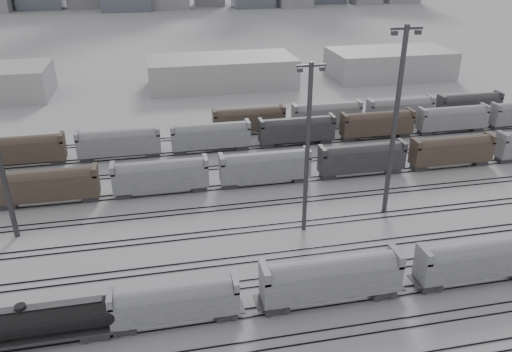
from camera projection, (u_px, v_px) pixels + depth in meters
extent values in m
plane|color=#AFAFB4|center=(258.00, 318.00, 53.72)|extent=(900.00, 900.00, 0.00)
cube|color=black|center=(268.00, 349.00, 49.51)|extent=(220.00, 0.07, 0.16)
cube|color=black|center=(265.00, 339.00, 50.78)|extent=(220.00, 0.07, 0.16)
cube|color=black|center=(258.00, 316.00, 53.93)|extent=(220.00, 0.07, 0.16)
cube|color=black|center=(255.00, 307.00, 55.20)|extent=(220.00, 0.07, 0.16)
cube|color=black|center=(249.00, 287.00, 58.36)|extent=(220.00, 0.07, 0.16)
cube|color=black|center=(246.00, 280.00, 59.63)|extent=(220.00, 0.07, 0.16)
cube|color=black|center=(241.00, 263.00, 62.78)|extent=(220.00, 0.07, 0.16)
cube|color=black|center=(239.00, 257.00, 64.05)|extent=(220.00, 0.07, 0.16)
cube|color=black|center=(232.00, 234.00, 68.98)|extent=(220.00, 0.07, 0.16)
cube|color=black|center=(230.00, 229.00, 70.25)|extent=(220.00, 0.07, 0.16)
cube|color=black|center=(225.00, 210.00, 75.17)|extent=(220.00, 0.07, 0.16)
cube|color=black|center=(223.00, 205.00, 76.44)|extent=(220.00, 0.07, 0.16)
cube|color=black|center=(218.00, 189.00, 81.37)|extent=(220.00, 0.07, 0.16)
cube|color=black|center=(217.00, 186.00, 82.64)|extent=(220.00, 0.07, 0.16)
cube|color=black|center=(212.00, 169.00, 88.45)|extent=(220.00, 0.07, 0.16)
cube|color=black|center=(211.00, 166.00, 89.72)|extent=(220.00, 0.07, 0.16)
cube|color=black|center=(207.00, 153.00, 95.53)|extent=(220.00, 0.07, 0.16)
cube|color=black|center=(206.00, 150.00, 96.80)|extent=(220.00, 0.07, 0.16)
cube|color=black|center=(202.00, 138.00, 102.61)|extent=(220.00, 0.07, 0.16)
cube|color=black|center=(201.00, 136.00, 103.88)|extent=(220.00, 0.07, 0.16)
cube|color=#272729|center=(96.00, 330.00, 51.22)|extent=(2.83, 2.29, 0.76)
cube|color=#272729|center=(27.00, 335.00, 49.78)|extent=(16.88, 2.94, 0.27)
cylinder|color=black|center=(24.00, 322.00, 49.03)|extent=(15.79, 3.16, 3.16)
sphere|color=black|center=(107.00, 311.00, 50.50)|extent=(3.16, 3.16, 3.16)
cylinder|color=black|center=(20.00, 308.00, 48.29)|extent=(1.09, 1.09, 0.54)
cube|color=#272729|center=(21.00, 309.00, 48.34)|extent=(15.24, 0.98, 0.07)
cube|color=#272729|center=(125.00, 327.00, 51.81)|extent=(2.30, 1.85, 0.62)
cube|color=#272729|center=(226.00, 313.00, 53.77)|extent=(2.30, 1.85, 0.62)
cube|color=gray|center=(175.00, 304.00, 51.91)|extent=(13.25, 2.65, 2.83)
cylinder|color=gray|center=(174.00, 296.00, 51.45)|extent=(12.01, 2.56, 2.56)
cube|color=gray|center=(110.00, 299.00, 49.97)|extent=(0.62, 2.65, 1.24)
cube|color=gray|center=(235.00, 283.00, 52.33)|extent=(0.62, 2.65, 1.24)
cone|color=#272729|center=(176.00, 317.00, 52.64)|extent=(2.12, 2.12, 0.79)
cube|color=#272729|center=(275.00, 305.00, 54.76)|extent=(2.71, 2.19, 0.73)
cube|color=#272729|center=(382.00, 290.00, 57.08)|extent=(2.71, 2.19, 0.73)
cube|color=gray|center=(331.00, 280.00, 54.87)|extent=(15.65, 3.13, 3.34)
cylinder|color=gray|center=(332.00, 270.00, 54.34)|extent=(14.19, 3.03, 3.03)
cube|color=gray|center=(265.00, 273.00, 52.59)|extent=(0.73, 3.13, 1.46)
cube|color=gray|center=(396.00, 256.00, 55.37)|extent=(0.73, 3.13, 1.46)
cone|color=#272729|center=(330.00, 295.00, 55.74)|extent=(2.50, 2.50, 0.94)
cube|color=#272729|center=(428.00, 284.00, 58.18)|extent=(2.58, 2.09, 0.70)
cube|color=gray|center=(478.00, 261.00, 58.29)|extent=(14.90, 2.98, 3.18)
cylinder|color=gray|center=(480.00, 253.00, 57.78)|extent=(13.51, 2.88, 2.88)
cube|color=gray|center=(424.00, 254.00, 56.11)|extent=(0.70, 2.98, 1.39)
cone|color=#272729|center=(475.00, 275.00, 59.11)|extent=(2.38, 2.38, 0.89)
cylinder|color=#373739|center=(307.00, 152.00, 65.28)|extent=(0.60, 0.60, 23.58)
cube|color=#373739|center=(311.00, 66.00, 60.44)|extent=(3.77, 0.28, 0.28)
cube|color=#373739|center=(300.00, 70.00, 60.38)|extent=(0.66, 0.47, 0.47)
cube|color=#373739|center=(322.00, 69.00, 60.91)|extent=(0.66, 0.47, 0.47)
cylinder|color=#373739|center=(395.00, 126.00, 69.05)|extent=(0.70, 0.70, 27.28)
cube|color=#373739|center=(407.00, 28.00, 63.46)|extent=(4.36, 0.33, 0.33)
cube|color=#373739|center=(394.00, 33.00, 63.39)|extent=(0.76, 0.55, 0.55)
cube|color=#373739|center=(418.00, 32.00, 64.00)|extent=(0.76, 0.55, 0.55)
cube|color=#4D3D30|center=(48.00, 187.00, 76.02)|extent=(15.00, 3.00, 5.60)
cube|color=gray|center=(161.00, 177.00, 79.17)|extent=(15.00, 3.00, 5.60)
cube|color=gray|center=(265.00, 168.00, 82.32)|extent=(15.00, 3.00, 5.60)
cube|color=#272729|center=(362.00, 160.00, 85.48)|extent=(15.00, 3.00, 5.60)
cube|color=#4D3D30|center=(451.00, 152.00, 88.63)|extent=(15.00, 3.00, 5.60)
cube|color=#4D3D30|center=(21.00, 152.00, 88.88)|extent=(15.00, 3.00, 5.60)
cube|color=gray|center=(119.00, 144.00, 92.03)|extent=(15.00, 3.00, 5.60)
cube|color=gray|center=(211.00, 138.00, 95.19)|extent=(15.00, 3.00, 5.60)
cube|color=#272729|center=(297.00, 131.00, 98.34)|extent=(15.00, 3.00, 5.60)
cube|color=#4D3D30|center=(377.00, 125.00, 101.49)|extent=(15.00, 3.00, 5.60)
cube|color=gray|center=(452.00, 120.00, 104.64)|extent=(15.00, 3.00, 5.60)
cube|color=#4D3D30|center=(249.00, 121.00, 103.93)|extent=(15.00, 3.00, 5.60)
cube|color=gray|center=(327.00, 116.00, 107.09)|extent=(15.00, 3.00, 5.60)
cube|color=gray|center=(400.00, 111.00, 110.24)|extent=(15.00, 3.00, 5.60)
cube|color=#272729|center=(469.00, 106.00, 113.39)|extent=(15.00, 3.00, 5.60)
cube|color=#A3A3A6|center=(222.00, 72.00, 137.94)|extent=(40.00, 18.00, 8.00)
cube|color=#A3A3A6|center=(389.00, 64.00, 147.21)|extent=(35.00, 18.00, 8.00)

